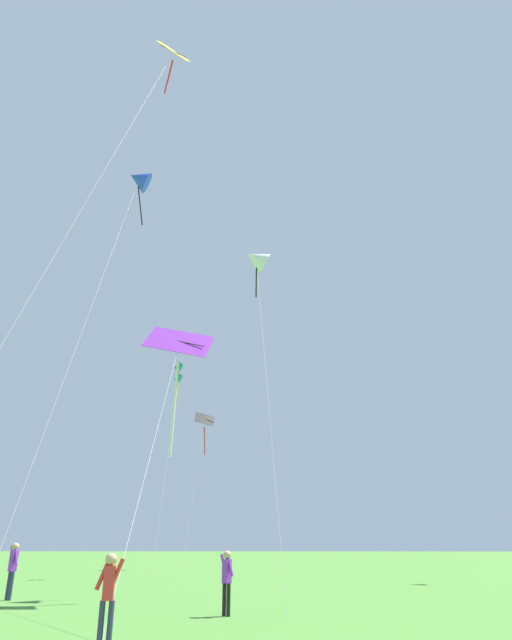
% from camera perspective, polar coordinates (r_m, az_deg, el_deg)
% --- Properties ---
extents(kite_teal_box, '(0.61, 6.05, 13.01)m').
position_cam_1_polar(kite_teal_box, '(37.58, -7.88, -5.48)').
color(kite_teal_box, teal).
rests_on(kite_teal_box, ground_plane).
extents(kite_yellow_diamond, '(2.80, 8.48, 19.86)m').
position_cam_1_polar(kite_yellow_diamond, '(22.93, -9.08, 24.06)').
color(kite_yellow_diamond, yellow).
rests_on(kite_yellow_diamond, ground_plane).
extents(kite_blue_delta, '(1.68, 12.14, 21.16)m').
position_cam_1_polar(kite_blue_delta, '(32.44, -11.81, 13.78)').
color(kite_blue_delta, blue).
rests_on(kite_blue_delta, ground_plane).
extents(kite_purple_streamer, '(2.61, 9.34, 9.90)m').
position_cam_1_polar(kite_purple_streamer, '(21.62, -8.01, -4.53)').
color(kite_purple_streamer, purple).
rests_on(kite_purple_streamer, ground_plane).
extents(kite_white_distant, '(1.95, 8.35, 14.98)m').
position_cam_1_polar(kite_white_distant, '(26.69, 0.04, 6.17)').
color(kite_white_distant, white).
rests_on(kite_white_distant, ground_plane).
extents(kite_black_large, '(1.69, 5.95, 12.56)m').
position_cam_1_polar(kite_black_large, '(49.28, -5.27, -10.79)').
color(kite_black_large, black).
rests_on(kite_black_large, ground_plane).
extents(person_far_back, '(0.42, 0.39, 1.56)m').
position_cam_1_polar(person_far_back, '(16.14, -2.99, -24.54)').
color(person_far_back, black).
rests_on(person_far_back, ground_plane).
extents(person_with_spool, '(0.50, 0.42, 1.77)m').
position_cam_1_polar(person_with_spool, '(22.22, -23.46, -21.87)').
color(person_with_spool, '#2D3351').
rests_on(person_with_spool, ground_plane).
extents(person_in_red_shirt, '(0.50, 0.21, 1.55)m').
position_cam_1_polar(person_in_red_shirt, '(11.45, -14.75, -25.00)').
color(person_in_red_shirt, '#2D3351').
rests_on(person_in_red_shirt, ground_plane).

